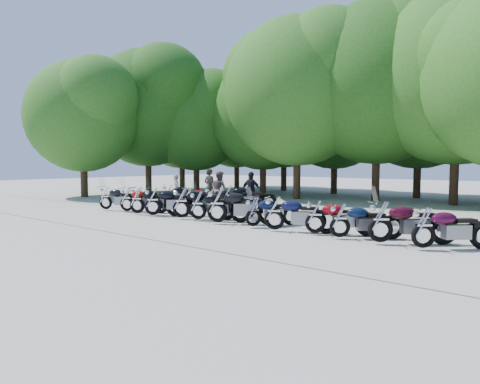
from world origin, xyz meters
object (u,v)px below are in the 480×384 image
Objects in this scene: motorcycle_7 at (253,211)px; motorcycle_10 at (340,219)px; motorcycle_3 at (153,200)px; motorcycle_11 at (381,220)px; rider_2 at (251,191)px; motorcycle_4 at (182,202)px; motorcycle_6 at (217,204)px; motorcycle_1 at (127,198)px; rider_1 at (220,190)px; motorcycle_13 at (169,194)px; motorcycle_5 at (198,204)px; motorcycle_2 at (137,199)px; motorcycle_14 at (189,197)px; motorcycle_15 at (211,197)px; motorcycle_9 at (315,215)px; motorcycle_12 at (424,226)px; motorcycle_0 at (106,197)px; motorcycle_8 at (275,212)px; rider_3 at (210,187)px; rider_0 at (177,190)px.

motorcycle_10 is (3.20, -0.11, 0.00)m from motorcycle_7.
motorcycle_3 reaches higher than motorcycle_7.
motorcycle_11 is 8.92m from rider_2.
motorcycle_6 reaches higher than motorcycle_4.
motorcycle_1 is 1.23× the size of rider_1.
motorcycle_13 reaches higher than motorcycle_10.
motorcycle_4 reaches higher than motorcycle_7.
motorcycle_6 reaches higher than motorcycle_5.
motorcycle_2 is 5.93m from motorcycle_7.
motorcycle_15 reaches higher than motorcycle_14.
motorcycle_1 is 2.02m from motorcycle_3.
motorcycle_10 is (5.82, -0.13, -0.06)m from motorcycle_5.
rider_2 is (1.65, 0.33, -0.01)m from rider_1.
motorcycle_9 is at bearing 44.28° from motorcycle_11.
rider_2 is (2.57, 4.46, 0.22)m from motorcycle_2.
motorcycle_2 is 1.08× the size of motorcycle_12.
motorcycle_4 is 1.15× the size of motorcycle_9.
motorcycle_12 is at bearing -125.02° from motorcycle_4.
motorcycle_0 is 1.02× the size of motorcycle_12.
motorcycle_4 reaches higher than motorcycle_3.
motorcycle_14 is at bearing 35.53° from motorcycle_11.
motorcycle_7 is at bearing -155.50° from motorcycle_13.
motorcycle_8 reaches higher than motorcycle_0.
rider_3 is (-2.77, 4.52, 0.25)m from motorcycle_4.
rider_1 reaches higher than motorcycle_12.
motorcycle_1 is 1.09m from motorcycle_2.
rider_3 is (1.13, 1.74, 0.31)m from motorcycle_13.
motorcycle_1 is 4.37m from rider_1.
motorcycle_0 is 4.88m from motorcycle_4.
motorcycle_1 is 4.55m from rider_3.
motorcycle_13 is 1.18× the size of rider_3.
motorcycle_1 is 0.94× the size of motorcycle_11.
motorcycle_0 reaches higher than motorcycle_9.
rider_1 is at bearing 27.62° from motorcycle_11.
rider_0 reaches higher than motorcycle_13.
motorcycle_2 reaches higher than motorcycle_12.
motorcycle_8 is (2.49, -0.05, -0.08)m from motorcycle_6.
motorcycle_6 is at bearing -126.27° from motorcycle_4.
motorcycle_11 is at bearing -173.51° from rider_0.
motorcycle_1 is 1.06× the size of motorcycle_7.
motorcycle_8 is at bearing -125.60° from motorcycle_4.
motorcycle_5 is (0.82, 0.07, -0.05)m from motorcycle_4.
rider_0 is at bearing 47.50° from motorcycle_15.
motorcycle_10 is 10.92m from motorcycle_13.
motorcycle_2 reaches higher than motorcycle_14.
motorcycle_10 is at bearing -113.61° from motorcycle_2.
motorcycle_0 is 1.07× the size of motorcycle_10.
rider_0 reaches higher than motorcycle_3.
motorcycle_13 is (-11.75, 2.89, -0.03)m from motorcycle_11.
motorcycle_10 is (8.17, 0.09, -0.08)m from motorcycle_3.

